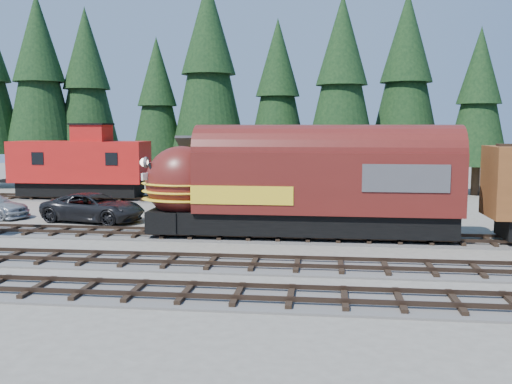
# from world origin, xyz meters

# --- Properties ---
(ground) EXTENTS (120.00, 120.00, 0.00)m
(ground) POSITION_xyz_m (0.00, 0.00, 0.00)
(ground) COLOR #6B665B
(ground) RESTS_ON ground
(track_siding) EXTENTS (68.00, 3.20, 0.33)m
(track_siding) POSITION_xyz_m (10.00, 4.00, 0.06)
(track_siding) COLOR #4C4947
(track_siding) RESTS_ON ground
(track_spur) EXTENTS (32.00, 3.20, 0.33)m
(track_spur) POSITION_xyz_m (-10.00, 18.00, 0.06)
(track_spur) COLOR #4C4947
(track_spur) RESTS_ON ground
(depot) EXTENTS (12.80, 7.00, 5.30)m
(depot) POSITION_xyz_m (-0.00, 10.50, 2.96)
(depot) COLOR gold
(depot) RESTS_ON ground
(conifer_backdrop) EXTENTS (78.94, 23.47, 17.61)m
(conifer_backdrop) POSITION_xyz_m (5.61, 25.39, 10.37)
(conifer_backdrop) COLOR black
(conifer_backdrop) RESTS_ON ground
(locomotive) EXTENTS (16.42, 3.26, 4.46)m
(locomotive) POSITION_xyz_m (0.62, 4.00, 2.60)
(locomotive) COLOR black
(locomotive) RESTS_ON ground
(caboose) EXTENTS (10.78, 3.13, 5.60)m
(caboose) POSITION_xyz_m (-16.97, 18.00, 2.76)
(caboose) COLOR black
(caboose) RESTS_ON ground
(pickup_truck_a) EXTENTS (6.70, 3.97, 1.75)m
(pickup_truck_a) POSITION_xyz_m (-11.72, 7.94, 0.87)
(pickup_truck_a) COLOR black
(pickup_truck_a) RESTS_ON ground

